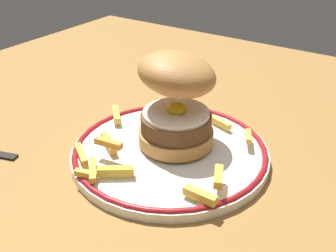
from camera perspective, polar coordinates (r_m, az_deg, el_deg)
ground_plane at (r=58.11cm, az=1.92°, el=-4.57°), size 111.89×99.11×4.00cm
dinner_plate at (r=54.59cm, az=-0.00°, el=-3.45°), size 25.99×25.99×1.60cm
burger at (r=53.18cm, az=1.15°, el=4.00°), size 14.86×14.74×12.46cm
fries_pile at (r=52.59cm, az=-3.11°, el=-3.05°), size 23.71×23.21×2.43cm
fork at (r=82.40cm, az=0.15°, el=7.78°), size 13.60×7.43×0.36cm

